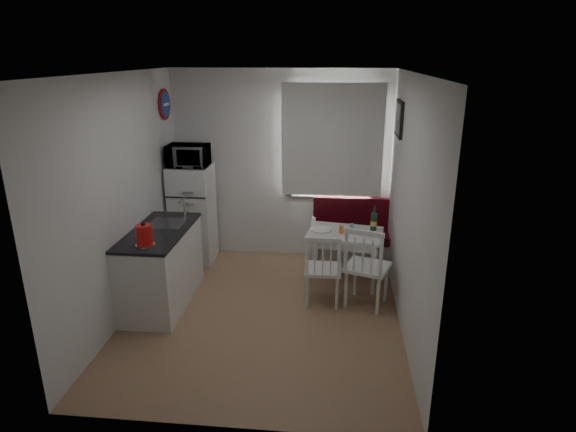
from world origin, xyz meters
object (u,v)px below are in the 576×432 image
at_px(dining_table, 345,238).
at_px(microwave, 188,156).
at_px(chair_right, 368,260).
at_px(wine_bottle, 374,218).
at_px(bench, 356,243).
at_px(kitchen_counter, 162,266).
at_px(kettle, 144,235).
at_px(chair_left, 323,263).
at_px(fridge, 193,214).

xyz_separation_m(dining_table, microwave, (-2.08, 0.45, 0.90)).
relative_size(dining_table, chair_right, 1.70).
relative_size(chair_right, microwave, 1.10).
bearing_deg(wine_bottle, bench, 109.85).
height_order(kitchen_counter, bench, kitchen_counter).
height_order(bench, kettle, kettle).
bearing_deg(bench, wine_bottle, -70.15).
height_order(kitchen_counter, kettle, kettle).
xyz_separation_m(kitchen_counter, dining_table, (2.10, 0.75, 0.15)).
bearing_deg(kitchen_counter, chair_left, 2.68).
distance_m(kitchen_counter, kettle, 0.77).
bearing_deg(chair_left, microwave, 149.50).
height_order(bench, dining_table, bench).
bearing_deg(dining_table, kettle, -139.46).
height_order(chair_left, microwave, microwave).
distance_m(dining_table, chair_left, 0.71).
distance_m(bench, microwave, 2.55).
distance_m(kitchen_counter, chair_right, 2.36).
bearing_deg(bench, microwave, -175.95).
distance_m(fridge, microwave, 0.83).
height_order(dining_table, chair_right, chair_right).
bearing_deg(chair_left, bench, 72.46).
height_order(microwave, kettle, microwave).
xyz_separation_m(dining_table, chair_left, (-0.25, -0.66, -0.06)).
bearing_deg(dining_table, wine_bottle, 25.06).
xyz_separation_m(chair_right, kettle, (-2.30, -0.58, 0.42)).
height_order(fridge, kettle, fridge).
distance_m(microwave, wine_bottle, 2.54).
relative_size(bench, kettle, 4.80).
relative_size(microwave, wine_bottle, 1.70).
bearing_deg(fridge, microwave, -90.00).
relative_size(chair_right, wine_bottle, 1.87).
distance_m(chair_right, fridge, 2.61).
relative_size(kitchen_counter, dining_table, 1.33).
bearing_deg(wine_bottle, kitchen_counter, -160.92).
height_order(bench, wine_bottle, wine_bottle).
bearing_deg(kitchen_counter, microwave, 89.06).
bearing_deg(kitchen_counter, bench, 30.85).
xyz_separation_m(bench, fridge, (-2.25, -0.11, 0.38)).
relative_size(chair_right, kettle, 2.23).
bearing_deg(bench, kettle, -140.02).
distance_m(chair_right, microwave, 2.73).
distance_m(dining_table, fridge, 2.14).
bearing_deg(kettle, bench, 39.98).
height_order(chair_right, kettle, kettle).
height_order(dining_table, chair_left, chair_left).
bearing_deg(microwave, dining_table, -12.14).
height_order(dining_table, microwave, microwave).
relative_size(kitchen_counter, kettle, 5.05).
bearing_deg(wine_bottle, chair_left, -128.28).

